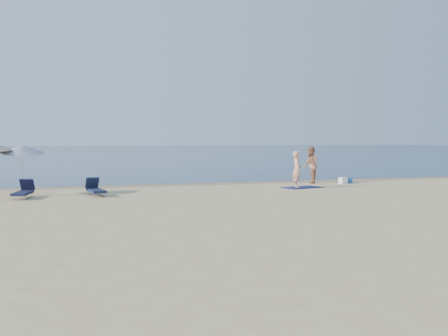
{
  "coord_description": "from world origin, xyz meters",
  "views": [
    {
      "loc": [
        -9.15,
        -8.56,
        2.36
      ],
      "look_at": [
        -0.88,
        16.0,
        1.0
      ],
      "focal_mm": 45.0,
      "sensor_mm": 36.0,
      "label": 1
    }
  ],
  "objects_px": {
    "blue_cooler": "(348,180)",
    "person_right": "(311,165)",
    "person_left": "(297,169)",
    "umbrella_near": "(22,149)"
  },
  "relations": [
    {
      "from": "blue_cooler",
      "to": "person_right",
      "type": "bearing_deg",
      "value": 178.04
    },
    {
      "from": "person_left",
      "to": "person_right",
      "type": "xyz_separation_m",
      "value": [
        1.9,
        2.25,
        0.08
      ]
    },
    {
      "from": "person_right",
      "to": "umbrella_near",
      "type": "xyz_separation_m",
      "value": [
        -14.26,
        -1.87,
        0.95
      ]
    },
    {
      "from": "umbrella_near",
      "to": "person_left",
      "type": "bearing_deg",
      "value": -9.73
    },
    {
      "from": "person_left",
      "to": "umbrella_near",
      "type": "height_order",
      "value": "umbrella_near"
    },
    {
      "from": "umbrella_near",
      "to": "person_right",
      "type": "bearing_deg",
      "value": -0.51
    },
    {
      "from": "person_left",
      "to": "blue_cooler",
      "type": "height_order",
      "value": "person_left"
    },
    {
      "from": "blue_cooler",
      "to": "person_left",
      "type": "bearing_deg",
      "value": -144.71
    },
    {
      "from": "blue_cooler",
      "to": "umbrella_near",
      "type": "distance_m",
      "value": 16.41
    },
    {
      "from": "umbrella_near",
      "to": "blue_cooler",
      "type": "bearing_deg",
      "value": -2.93
    }
  ]
}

